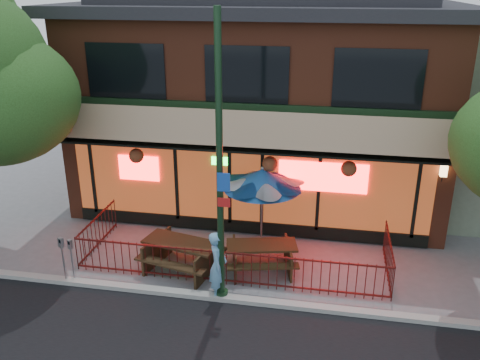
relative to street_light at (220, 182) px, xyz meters
The scene contains 11 objects.
ground 3.17m from the street_light, 90.34° to the left, with size 80.00×80.00×0.00m, color gray.
curb 3.09m from the street_light, 91.40° to the right, with size 80.00×0.25×0.12m, color #999993.
restaurant_building 7.58m from the street_light, 90.02° to the left, with size 12.96×9.49×8.05m.
patio_fence 2.68m from the street_light, 90.15° to the left, with size 8.44×2.62×1.00m.
street_light is the anchor object (origin of this frame).
picnic_table_left 3.11m from the street_light, 140.88° to the left, with size 2.36×2.00×0.88m.
picnic_table_right 3.10m from the street_light, 61.48° to the left, with size 2.17×1.84×0.81m.
patio_umbrella 3.02m from the street_light, 77.96° to the left, with size 2.24×2.24×2.56m.
pedestrian 2.26m from the street_light, 151.62° to the left, with size 0.65×0.43×1.79m, color #66A2CC.
parking_meter_near 4.62m from the street_light, behind, with size 0.14×0.12×1.25m.
parking_meter_far 4.77m from the street_light, behind, with size 0.15×0.14×1.33m.
Camera 1 is at (2.42, -11.00, 7.45)m, focal length 38.00 mm.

